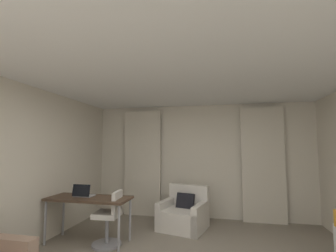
{
  "coord_description": "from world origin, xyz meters",
  "views": [
    {
      "loc": [
        0.46,
        -2.62,
        1.62
      ],
      "look_at": [
        -0.39,
        1.28,
        1.97
      ],
      "focal_mm": 25.32,
      "sensor_mm": 36.0,
      "label": 1
    }
  ],
  "objects_px": {
    "laptop": "(83,194)",
    "desk_chair": "(109,221)",
    "desk": "(89,201)",
    "armchair": "(184,214)"
  },
  "relations": [
    {
      "from": "desk",
      "to": "desk_chair",
      "type": "height_order",
      "value": "desk_chair"
    },
    {
      "from": "armchair",
      "to": "laptop",
      "type": "bearing_deg",
      "value": -147.42
    },
    {
      "from": "desk",
      "to": "laptop",
      "type": "relative_size",
      "value": 4.38
    },
    {
      "from": "laptop",
      "to": "armchair",
      "type": "bearing_deg",
      "value": 32.58
    },
    {
      "from": "armchair",
      "to": "desk",
      "type": "relative_size",
      "value": 0.72
    },
    {
      "from": "laptop",
      "to": "desk",
      "type": "bearing_deg",
      "value": -9.36
    },
    {
      "from": "laptop",
      "to": "desk_chair",
      "type": "bearing_deg",
      "value": -5.25
    },
    {
      "from": "armchair",
      "to": "laptop",
      "type": "height_order",
      "value": "laptop"
    },
    {
      "from": "armchair",
      "to": "desk_chair",
      "type": "bearing_deg",
      "value": -135.25
    },
    {
      "from": "desk",
      "to": "laptop",
      "type": "height_order",
      "value": "laptop"
    }
  ]
}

